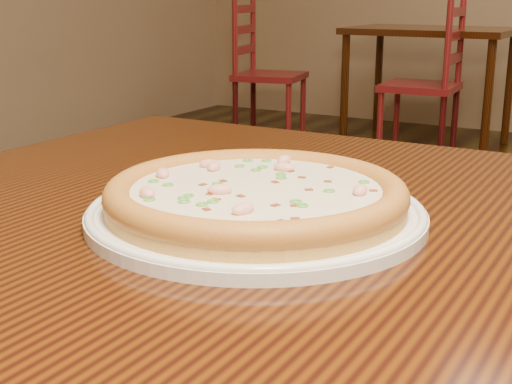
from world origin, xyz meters
The scene contains 6 objects.
hero_table centered at (-0.27, -0.11, 0.65)m, with size 1.20×0.80×0.75m.
plate centered at (-0.39, -0.16, 0.76)m, with size 0.34×0.34×0.02m.
pizza centered at (-0.39, -0.16, 0.78)m, with size 0.30×0.30×0.03m.
bg_table_left centered at (-1.41, 3.79, 0.65)m, with size 1.00×0.70×0.75m.
chair_a centered at (-2.40, 3.37, 0.44)m, with size 0.50×0.50×0.95m.
chair_b centered at (-1.27, 3.36, 0.44)m, with size 0.45×0.45×0.95m.
Camera 1 is at (-0.05, -0.75, 0.97)m, focal length 50.00 mm.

